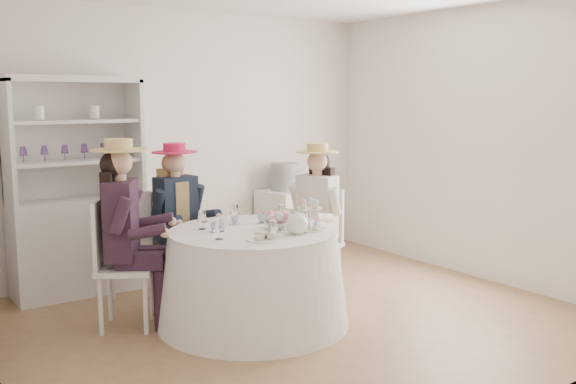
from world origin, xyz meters
TOP-DOWN VIEW (x-y plane):
  - ground at (0.00, 0.00)m, footprint 4.50×4.50m
  - wall_back at (0.00, 2.00)m, footprint 4.50×0.00m
  - wall_front at (0.00, -2.00)m, footprint 4.50×0.00m
  - wall_right at (2.25, 0.00)m, footprint 0.00×4.50m
  - tea_table at (-0.33, 0.12)m, footprint 1.54×1.54m
  - hutch at (-1.21, 1.77)m, footprint 1.29×0.72m
  - side_table at (1.13, 1.75)m, footprint 0.58×0.58m
  - hatbox at (1.13, 1.75)m, footprint 0.33×0.33m
  - guest_left at (-1.19, 0.62)m, footprint 0.64×0.60m
  - guest_mid at (-0.51, 1.10)m, footprint 0.53×0.55m
  - guest_right at (0.59, 0.49)m, footprint 0.57×0.53m
  - spare_chair at (-0.86, 1.39)m, footprint 0.52×0.52m
  - teacup_a at (-0.60, 0.23)m, footprint 0.10×0.10m
  - teacup_b at (-0.33, 0.39)m, footprint 0.07×0.07m
  - teacup_c at (-0.11, 0.31)m, footprint 0.10×0.10m
  - flower_bowl at (-0.14, 0.04)m, footprint 0.20×0.20m
  - flower_arrangement at (-0.14, 0.06)m, footprint 0.19×0.18m
  - table_teapot at (-0.13, -0.20)m, footprint 0.24×0.17m
  - sandwich_plate at (-0.46, -0.23)m, footprint 0.27×0.27m
  - cupcake_stand at (0.04, -0.14)m, footprint 0.26×0.26m
  - stemware_set at (-0.33, 0.12)m, footprint 0.84×0.88m

SIDE VIEW (x-z plane):
  - ground at x=0.00m, z-range 0.00..0.00m
  - tea_table at x=-0.33m, z-range 0.00..0.77m
  - side_table at x=1.13m, z-range 0.00..0.77m
  - spare_chair at x=-0.86m, z-range 0.04..1.02m
  - hutch at x=-1.21m, z-range -0.29..1.72m
  - sandwich_plate at x=-0.46m, z-range 0.76..0.81m
  - guest_right at x=0.59m, z-range 0.09..1.49m
  - flower_bowl at x=-0.14m, z-range 0.77..0.82m
  - guest_mid at x=-0.51m, z-range 0.09..1.50m
  - teacup_b at x=-0.33m, z-range 0.77..0.83m
  - teacup_a at x=-0.60m, z-range 0.77..0.83m
  - teacup_c at x=-0.11m, z-range 0.77..0.84m
  - stemware_set at x=-0.33m, z-range 0.77..0.92m
  - guest_left at x=-1.19m, z-range 0.10..1.60m
  - table_teapot at x=-0.13m, z-range 0.76..0.94m
  - flower_arrangement at x=-0.14m, z-range 0.82..0.89m
  - cupcake_stand at x=0.04m, z-range 0.74..0.98m
  - hatbox at x=1.13m, z-range 0.77..1.08m
  - wall_back at x=0.00m, z-range -0.90..3.60m
  - wall_front at x=0.00m, z-range -0.90..3.60m
  - wall_right at x=2.25m, z-range -0.90..3.60m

